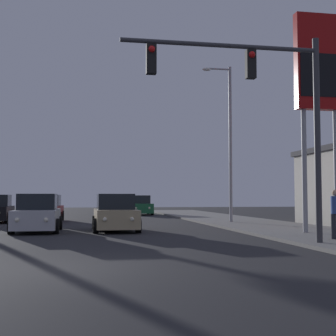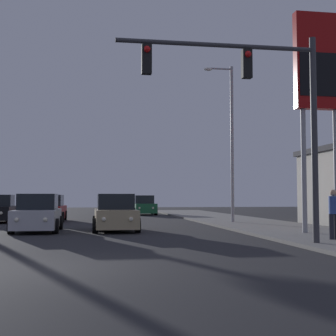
{
  "view_description": "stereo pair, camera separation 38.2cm",
  "coord_description": "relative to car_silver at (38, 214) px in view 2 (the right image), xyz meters",
  "views": [
    {
      "loc": [
        0.46,
        -10.31,
        1.54
      ],
      "look_at": [
        4.18,
        11.08,
        2.89
      ],
      "focal_mm": 50.0,
      "sensor_mm": 36.0,
      "label": 1
    },
    {
      "loc": [
        0.84,
        -10.37,
        1.54
      ],
      "look_at": [
        4.18,
        11.08,
        2.89
      ],
      "focal_mm": 50.0,
      "sensor_mm": 36.0,
      "label": 2
    }
  ],
  "objects": [
    {
      "name": "traffic_light_mast",
      "position": [
        7.58,
        -7.81,
        3.91
      ],
      "size": [
        6.36,
        0.36,
        6.5
      ],
      "color": "#38383D",
      "rests_on": "sidewalk_right"
    },
    {
      "name": "car_red",
      "position": [
        -0.35,
        8.99,
        0.0
      ],
      "size": [
        2.04,
        4.34,
        1.68
      ],
      "rotation": [
        0.0,
        0.0,
        3.11
      ],
      "color": "maroon",
      "rests_on": "ground"
    },
    {
      "name": "car_silver",
      "position": [
        0.0,
        0.0,
        0.0
      ],
      "size": [
        2.04,
        4.31,
        1.68
      ],
      "rotation": [
        0.0,
        0.0,
        3.14
      ],
      "color": "#B7B7BC",
      "rests_on": "ground"
    },
    {
      "name": "car_green",
      "position": [
        6.71,
        19.07,
        0.0
      ],
      "size": [
        2.04,
        4.33,
        1.68
      ],
      "rotation": [
        0.0,
        0.0,
        3.17
      ],
      "color": "#195933",
      "rests_on": "ground"
    },
    {
      "name": "street_lamp",
      "position": [
        10.18,
        4.35,
        4.36
      ],
      "size": [
        1.74,
        0.24,
        9.0
      ],
      "color": "#99999E",
      "rests_on": "sidewalk_right"
    },
    {
      "name": "pedestrian_on_sidewalk",
      "position": [
        10.47,
        -6.81,
        0.27
      ],
      "size": [
        0.34,
        0.32,
        1.67
      ],
      "color": "#23232D",
      "rests_on": "sidewalk_right"
    },
    {
      "name": "car_tan",
      "position": [
        3.44,
        -0.06,
        0.0
      ],
      "size": [
        2.04,
        4.33,
        1.68
      ],
      "rotation": [
        0.0,
        0.0,
        3.16
      ],
      "color": "tan",
      "rests_on": "ground"
    },
    {
      "name": "gas_station_sign",
      "position": [
        11.54,
        -3.83,
        5.86
      ],
      "size": [
        2.0,
        0.42,
        9.0
      ],
      "color": "#99999E",
      "rests_on": "sidewalk_right"
    },
    {
      "name": "sidewalk_right",
      "position": [
        11.19,
        -1.18,
        -0.7
      ],
      "size": [
        5.0,
        60.0,
        0.12
      ],
      "color": "gray",
      "rests_on": "ground"
    },
    {
      "name": "ground_plane",
      "position": [
        1.69,
        -11.18,
        -0.76
      ],
      "size": [
        120.0,
        120.0,
        0.0
      ],
      "primitive_type": "plane",
      "color": "#28282B"
    }
  ]
}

